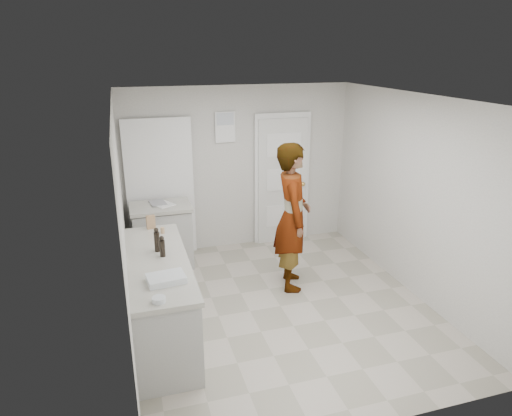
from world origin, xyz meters
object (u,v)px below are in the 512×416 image
object	(u,v)px
spice_jar	(163,230)
egg_bowl	(159,300)
cake_mix_box	(151,222)
oil_cruet_b	(157,240)
person	(292,217)
oil_cruet_a	(162,247)
baking_dish	(166,279)

from	to	relation	value
spice_jar	egg_bowl	world-z (taller)	spice_jar
cake_mix_box	oil_cruet_b	bearing A→B (deg)	-99.32
cake_mix_box	spice_jar	distance (m)	0.23
person	oil_cruet_a	distance (m)	1.81
cake_mix_box	oil_cruet_b	size ratio (longest dim) A/B	0.62
oil_cruet_b	egg_bowl	xyz separation A→B (m)	(-0.08, -1.07, -0.11)
spice_jar	egg_bowl	size ratio (longest dim) A/B	0.61
cake_mix_box	baking_dish	world-z (taller)	cake_mix_box
oil_cruet_a	baking_dish	xyz separation A→B (m)	(-0.03, -0.56, -0.08)
person	baking_dish	world-z (taller)	person
oil_cruet_a	baking_dish	bearing A→B (deg)	-92.55
cake_mix_box	oil_cruet_a	distance (m)	0.84
spice_jar	person	bearing A→B (deg)	-0.77
person	cake_mix_box	world-z (taller)	person
baking_dish	spice_jar	bearing A→B (deg)	85.89
person	oil_cruet_a	world-z (taller)	person
cake_mix_box	baking_dish	bearing A→B (deg)	-99.33
person	egg_bowl	xyz separation A→B (m)	(-1.82, -1.54, -0.01)
person	egg_bowl	size ratio (longest dim) A/B	16.17
cake_mix_box	spice_jar	bearing A→B (deg)	-69.03
oil_cruet_a	egg_bowl	bearing A→B (deg)	-97.75
person	oil_cruet_b	xyz separation A→B (m)	(-1.73, -0.48, 0.09)
oil_cruet_b	baking_dish	distance (m)	0.72
oil_cruet_b	egg_bowl	size ratio (longest dim) A/B	2.28
egg_bowl	spice_jar	bearing A→B (deg)	83.19
cake_mix_box	egg_bowl	xyz separation A→B (m)	(-0.07, -1.76, -0.06)
baking_dish	person	bearing A→B (deg)	34.66
person	baking_dish	distance (m)	2.09
cake_mix_box	spice_jar	size ratio (longest dim) A/B	2.32
spice_jar	egg_bowl	bearing A→B (deg)	-96.81
spice_jar	oil_cruet_b	xyz separation A→B (m)	(-0.10, -0.50, 0.09)
oil_cruet_b	egg_bowl	bearing A→B (deg)	-94.51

